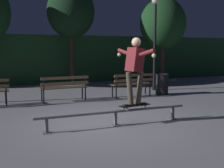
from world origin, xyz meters
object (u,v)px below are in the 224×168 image
park_bench_left_center (64,85)px  tree_behind_benches (71,12)px  park_bench_right_center (133,82)px  trash_can (162,84)px  skateboard (135,106)px  skateboarder (135,65)px  tree_far_right (163,24)px  grind_rail (116,114)px  lamp_post_right (155,31)px

park_bench_left_center → tree_behind_benches: (1.35, 4.33, 2.96)m
park_bench_right_center → tree_behind_benches: bearing=105.2°
park_bench_left_center → trash_can: 3.77m
skateboard → trash_can: (2.86, 3.33, -0.01)m
skateboarder → skateboard: bearing=-170.6°
park_bench_right_center → tree_behind_benches: 5.37m
skateboard → park_bench_right_center: park_bench_right_center is taller
park_bench_right_center → tree_far_right: size_ratio=0.38×
skateboard → park_bench_left_center: bearing=105.1°
park_bench_left_center → skateboarder: bearing=-74.9°
skateboarder → tree_behind_benches: 7.98m
skateboard → skateboarder: size_ratio=0.51×
grind_rail → tree_behind_benches: size_ratio=0.76×
skateboarder → lamp_post_right: size_ratio=0.40×
grind_rail → park_bench_left_center: park_bench_left_center is taller
tree_behind_benches → skateboarder: bearing=-93.3°
skateboarder → park_bench_left_center: (-0.91, 3.35, -0.82)m
tree_far_right → skateboarder: bearing=-126.9°
grind_rail → park_bench_right_center: (2.10, 3.35, 0.27)m
park_bench_right_center → trash_can: bearing=-0.9°
grind_rail → tree_behind_benches: bearing=83.1°
lamp_post_right → trash_can: lamp_post_right is taller
grind_rail → tree_far_right: 8.61m
tree_behind_benches → trash_can: 5.85m
trash_can → skateboard: bearing=-130.6°
grind_rail → park_bench_left_center: size_ratio=2.25×
lamp_post_right → park_bench_left_center: bearing=-164.2°
park_bench_left_center → trash_can: bearing=-0.3°
tree_behind_benches → trash_can: tree_behind_benches is taller
grind_rail → skateboarder: bearing=0.1°
park_bench_right_center → lamp_post_right: size_ratio=0.41×
skateboard → tree_far_right: 8.28m
park_bench_left_center → tree_far_right: size_ratio=0.38×
skateboard → park_bench_left_center: (-0.90, 3.35, 0.11)m
skateboarder → park_bench_left_center: skateboarder is taller
lamp_post_right → trash_can: size_ratio=4.88×
lamp_post_right → trash_can: 2.41m
skateboarder → trash_can: (2.86, 3.33, -0.95)m
tree_behind_benches → park_bench_right_center: bearing=-74.8°
grind_rail → tree_far_right: size_ratio=0.86×
tree_far_right → lamp_post_right: size_ratio=1.09×
skateboard → skateboarder: (0.00, 0.00, 0.94)m
grind_rail → lamp_post_right: bearing=50.6°
park_bench_left_center → tree_far_right: tree_far_right is taller
grind_rail → park_bench_right_center: bearing=57.9°
park_bench_right_center → tree_behind_benches: (-1.18, 4.33, 2.96)m
lamp_post_right → park_bench_right_center: bearing=-144.0°
park_bench_left_center → tree_far_right: bearing=27.6°
grind_rail → tree_behind_benches: tree_behind_benches is taller
park_bench_left_center → trash_can: size_ratio=2.02×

